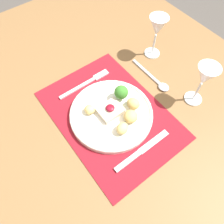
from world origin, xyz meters
name	(u,v)px	position (x,y,z in m)	size (l,w,h in m)	color
ground_plane	(111,174)	(0.00, 0.00, 0.00)	(8.00, 8.00, 0.00)	#4C4742
dining_table	(110,124)	(0.00, 0.00, 0.69)	(1.58, 1.27, 0.76)	brown
placemat	(110,115)	(0.00, 0.00, 0.76)	(0.49, 0.34, 0.00)	maroon
dinner_plate	(113,112)	(0.01, 0.01, 0.78)	(0.29, 0.29, 0.08)	silver
fork	(88,82)	(-0.16, 0.02, 0.77)	(0.02, 0.22, 0.01)	silver
knife	(139,153)	(0.17, -0.01, 0.77)	(0.02, 0.22, 0.01)	silver
spoon	(157,82)	(-0.01, 0.23, 0.77)	(0.20, 0.04, 0.01)	silver
wine_glass_near	(205,78)	(0.13, 0.28, 0.88)	(0.07, 0.07, 0.17)	white
wine_glass_far	(157,28)	(-0.13, 0.32, 0.89)	(0.07, 0.07, 0.17)	white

